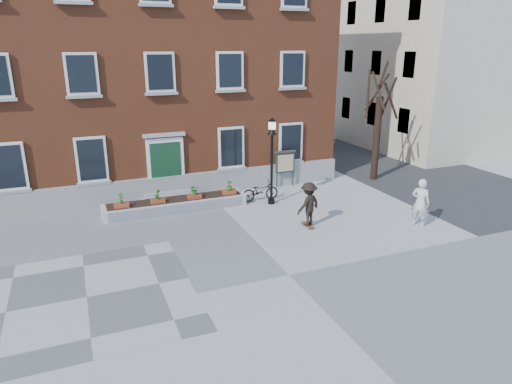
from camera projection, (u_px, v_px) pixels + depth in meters
name	position (u px, v px, depth m)	size (l,w,h in m)	color
ground	(289.00, 275.00, 14.42)	(100.00, 100.00, 0.00)	#A0A0A3
checker_patch	(87.00, 297.00, 13.15)	(6.00, 6.00, 0.01)	#5A5A5D
bicycle	(260.00, 191.00, 21.16)	(0.62, 1.78, 0.93)	black
parked_car	(316.00, 133.00, 33.68)	(1.44, 4.13, 1.36)	silver
bystander	(420.00, 203.00, 18.05)	(0.72, 0.47, 1.97)	silver
brick_building	(141.00, 57.00, 24.06)	(18.40, 10.85, 12.60)	brown
planter_assembly	(176.00, 204.00, 19.93)	(6.20, 1.12, 1.15)	silver
bare_tree	(378.00, 128.00, 23.84)	(1.83, 1.83, 6.16)	black
side_street	(385.00, 43.00, 36.12)	(15.20, 36.00, 14.50)	#38373A
lamp_post	(272.00, 149.00, 20.11)	(0.40, 0.40, 3.93)	black
notice_board	(285.00, 163.00, 23.00)	(1.10, 0.16, 1.87)	#1B3728
skateboarder	(308.00, 204.00, 17.96)	(1.30, 1.02, 1.84)	brown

